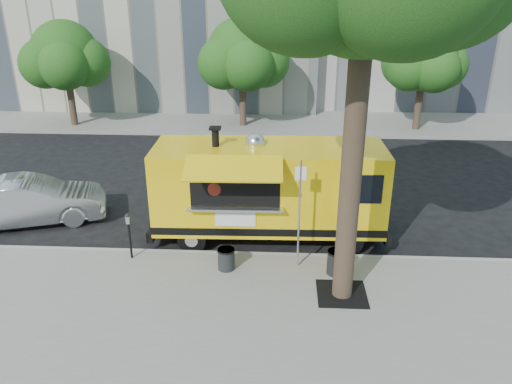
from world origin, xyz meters
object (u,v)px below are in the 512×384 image
(far_tree_b, at_px, (242,54))
(sedan, at_px, (30,201))
(food_truck, at_px, (268,189))
(trash_bin_right, at_px, (337,261))
(sign_post, at_px, (299,208))
(far_tree_a, at_px, (65,55))
(parking_meter, at_px, (129,231))
(far_tree_c, at_px, (424,58))
(trash_bin_left, at_px, (226,258))

(far_tree_b, distance_m, sedan, 13.50)
(far_tree_b, relative_size, food_truck, 0.79)
(far_tree_b, height_order, trash_bin_right, far_tree_b)
(sedan, bearing_deg, sign_post, -124.46)
(far_tree_a, distance_m, sign_post, 18.14)
(sign_post, height_order, parking_meter, sign_post)
(far_tree_c, bearing_deg, food_truck, -121.14)
(trash_bin_right, bearing_deg, far_tree_b, 103.71)
(trash_bin_right, bearing_deg, far_tree_a, 131.57)
(far_tree_a, bearing_deg, far_tree_b, 2.54)
(parking_meter, bearing_deg, sedan, 149.40)
(sign_post, relative_size, parking_meter, 2.25)
(far_tree_b, distance_m, trash_bin_right, 15.34)
(parking_meter, bearing_deg, far_tree_c, 51.34)
(far_tree_c, xyz_separation_m, parking_meter, (-11.00, -13.75, -2.74))
(food_truck, bearing_deg, trash_bin_right, -50.35)
(trash_bin_left, xyz_separation_m, trash_bin_right, (2.88, -0.07, 0.03))
(sedan, bearing_deg, food_truck, -112.87)
(parking_meter, height_order, food_truck, food_truck)
(food_truck, distance_m, trash_bin_right, 3.05)
(trash_bin_left, bearing_deg, sign_post, 7.00)
(parking_meter, height_order, trash_bin_right, parking_meter)
(sedan, relative_size, trash_bin_left, 7.79)
(far_tree_c, bearing_deg, sign_post, -114.81)
(food_truck, relative_size, sedan, 1.53)
(sedan, xyz_separation_m, trash_bin_right, (9.42, -2.79, -0.25))
(trash_bin_right, bearing_deg, sedan, 163.50)
(parking_meter, relative_size, sedan, 0.29)
(sign_post, distance_m, trash_bin_right, 1.71)
(far_tree_c, bearing_deg, trash_bin_left, -120.43)
(sedan, bearing_deg, far_tree_c, -70.38)
(far_tree_b, height_order, trash_bin_left, far_tree_b)
(far_tree_c, relative_size, trash_bin_left, 8.93)
(far_tree_b, height_order, food_truck, far_tree_b)
(trash_bin_left, relative_size, trash_bin_right, 0.90)
(far_tree_b, height_order, parking_meter, far_tree_b)
(parking_meter, relative_size, trash_bin_left, 2.29)
(food_truck, relative_size, trash_bin_left, 11.93)
(far_tree_c, relative_size, food_truck, 0.75)
(food_truck, relative_size, trash_bin_right, 10.72)
(far_tree_a, xyz_separation_m, parking_meter, (7.00, -13.65, -2.79))
(sedan, relative_size, trash_bin_right, 7.00)
(far_tree_a, distance_m, sedan, 12.16)
(food_truck, distance_m, trash_bin_left, 2.58)
(food_truck, xyz_separation_m, trash_bin_left, (-1.02, -2.08, -1.14))
(sign_post, bearing_deg, parking_meter, 177.48)
(far_tree_a, height_order, far_tree_c, far_tree_a)
(food_truck, height_order, trash_bin_right, food_truck)
(parking_meter, distance_m, trash_bin_left, 2.75)
(sedan, bearing_deg, far_tree_a, -2.60)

